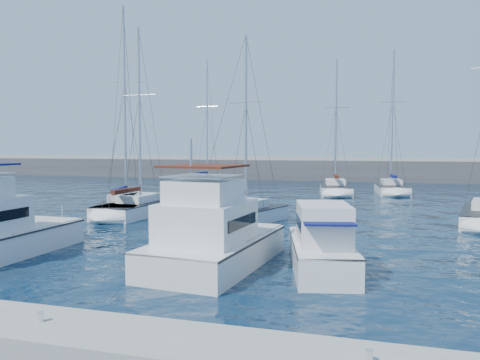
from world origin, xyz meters
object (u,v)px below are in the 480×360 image
(motor_yacht_stbd_outer, at_px, (322,248))
(sailboat_mid_a, at_px, (124,206))
(motor_yacht_stbd_inner, at_px, (213,240))
(sailboat_back_c, at_px, (392,188))
(sailboat_mid_b, at_px, (136,208))
(sailboat_back_b, at_px, (335,189))
(sailboat_back_a, at_px, (205,184))
(sailboat_mid_c, at_px, (239,216))

(motor_yacht_stbd_outer, relative_size, sailboat_mid_a, 0.41)
(motor_yacht_stbd_inner, height_order, sailboat_back_c, sailboat_back_c)
(motor_yacht_stbd_outer, bearing_deg, sailboat_mid_b, 128.40)
(sailboat_mid_a, relative_size, sailboat_back_b, 1.08)
(sailboat_back_a, xyz_separation_m, sailboat_back_b, (15.59, -1.70, -0.02))
(motor_yacht_stbd_outer, bearing_deg, sailboat_back_a, 104.43)
(motor_yacht_stbd_outer, xyz_separation_m, sailboat_back_a, (-17.66, 34.14, -0.40))
(sailboat_mid_a, distance_m, sailboat_back_c, 29.48)
(motor_yacht_stbd_outer, xyz_separation_m, sailboat_back_b, (-2.07, 32.43, -0.42))
(sailboat_mid_b, distance_m, sailboat_back_c, 29.12)
(motor_yacht_stbd_inner, relative_size, motor_yacht_stbd_outer, 1.24)
(motor_yacht_stbd_outer, distance_m, sailboat_back_c, 34.48)
(motor_yacht_stbd_inner, relative_size, sailboat_back_a, 0.51)
(sailboat_mid_b, xyz_separation_m, sailboat_mid_c, (8.37, -1.61, -0.02))
(sailboat_mid_a, xyz_separation_m, sailboat_back_b, (14.09, 19.89, -0.01))
(motor_yacht_stbd_inner, xyz_separation_m, sailboat_back_b, (2.38, 32.99, -0.61))
(motor_yacht_stbd_inner, height_order, motor_yacht_stbd_outer, motor_yacht_stbd_inner)
(sailboat_mid_c, xyz_separation_m, sailboat_back_a, (-11.23, 23.90, 0.04))
(sailboat_mid_b, bearing_deg, sailboat_mid_c, -7.60)
(sailboat_mid_b, xyz_separation_m, sailboat_back_a, (-2.86, 22.29, 0.02))
(sailboat_back_a, relative_size, sailboat_back_c, 1.00)
(sailboat_mid_a, height_order, sailboat_back_c, sailboat_mid_a)
(sailboat_back_b, bearing_deg, sailboat_back_a, 166.01)
(motor_yacht_stbd_inner, bearing_deg, sailboat_back_c, 82.35)
(motor_yacht_stbd_outer, distance_m, sailboat_mid_a, 20.46)
(sailboat_back_c, bearing_deg, sailboat_back_b, -168.13)
(sailboat_mid_c, bearing_deg, motor_yacht_stbd_inner, -60.79)
(sailboat_back_a, bearing_deg, motor_yacht_stbd_outer, -62.23)
(sailboat_mid_b, bearing_deg, motor_yacht_stbd_inner, -46.86)
(sailboat_mid_c, bearing_deg, sailboat_mid_a, -174.56)
(sailboat_mid_a, xyz_separation_m, sailboat_mid_b, (1.36, -0.70, -0.01))
(sailboat_mid_a, bearing_deg, sailboat_back_b, 36.97)
(sailboat_mid_b, distance_m, sailboat_back_b, 24.21)
(sailboat_back_a, height_order, sailboat_back_c, sailboat_back_a)
(sailboat_mid_a, bearing_deg, sailboat_back_c, 29.74)
(sailboat_mid_b, relative_size, sailboat_back_b, 0.95)
(sailboat_mid_a, distance_m, sailboat_mid_b, 1.53)
(motor_yacht_stbd_inner, xyz_separation_m, sailboat_mid_b, (-10.35, 12.40, -0.61))
(motor_yacht_stbd_outer, distance_m, sailboat_back_a, 38.43)
(sailboat_mid_c, xyz_separation_m, sailboat_back_b, (4.36, 22.20, 0.02))
(sailboat_back_b, bearing_deg, motor_yacht_stbd_inner, -101.88)
(motor_yacht_stbd_outer, bearing_deg, sailboat_mid_a, 129.24)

